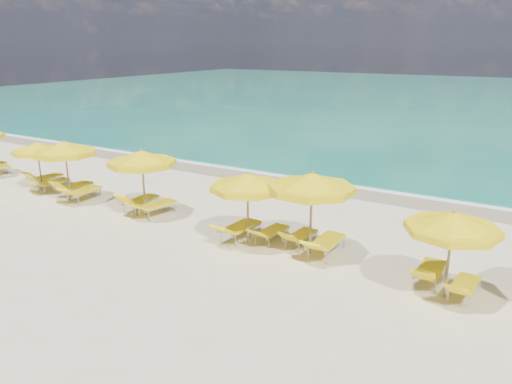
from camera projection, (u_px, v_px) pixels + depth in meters
The scene contains 23 objects.
ground_plane at pixel (232, 238), 16.29m from camera, with size 120.00×120.00×0.00m, color beige.
ocean at pixel (470, 100), 55.70m from camera, with size 120.00×80.00×0.30m, color #136D55.
wet_sand_band at pixel (324, 185), 22.36m from camera, with size 120.00×2.60×0.01m, color tan.
foam_line at pixel (331, 181), 23.02m from camera, with size 120.00×1.20×0.03m, color white.
whitecap_near at pixel (298, 138), 33.20m from camera, with size 14.00×0.36×0.05m, color white.
umbrella_1 at pixel (37, 148), 21.16m from camera, with size 2.30×2.30×2.14m.
umbrella_2 at pixel (65, 149), 19.64m from camera, with size 3.06×3.06×2.48m.
umbrella_3 at pixel (142, 159), 17.90m from camera, with size 2.54×2.54×2.51m.
umbrella_4 at pixel (248, 182), 15.24m from camera, with size 2.44×2.44×2.39m.
umbrella_5 at pixel (312, 183), 14.47m from camera, with size 3.39×3.39×2.61m.
umbrella_6 at pixel (453, 223), 11.96m from camera, with size 2.57×2.57×2.32m.
lounger_1_left at pixel (46, 180), 22.28m from camera, with size 0.65×1.76×0.85m.
lounger_1_right at pixel (53, 185), 21.54m from camera, with size 0.78×1.86×0.67m.
lounger_2_left at pixel (74, 190), 20.83m from camera, with size 0.69×1.85×0.92m.
lounger_2_right at pixel (84, 195), 20.18m from camera, with size 0.79×1.94×0.81m.
lounger_3_left at pixel (140, 204), 18.95m from camera, with size 0.73×1.87×0.92m.
lounger_3_right at pixel (157, 209), 18.47m from camera, with size 0.99×2.00×0.72m.
lounger_4_left at pixel (240, 232), 16.20m from camera, with size 0.81×2.04×0.82m.
lounger_4_right at pixel (271, 235), 15.99m from camera, with size 0.70×1.75×0.70m.
lounger_5_left at pixel (300, 239), 15.67m from camera, with size 0.66×1.69×0.73m.
lounger_5_right at pixel (326, 247), 14.99m from camera, with size 0.69×2.02×0.83m.
lounger_6_left at pixel (429, 276), 13.19m from camera, with size 0.65×1.84×0.85m.
lounger_6_right at pixel (464, 290), 12.47m from camera, with size 0.69×1.69×0.73m.
Camera 1 is at (8.46, -12.60, 6.15)m, focal length 35.00 mm.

